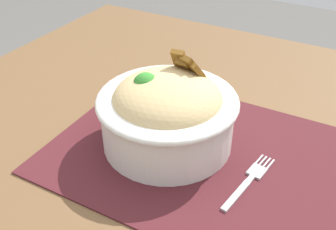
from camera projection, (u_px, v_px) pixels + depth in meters
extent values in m
cube|color=brown|center=(192.00, 160.00, 0.61)|extent=(1.04, 0.98, 0.03)
cylinder|color=brown|center=(121.00, 125.00, 1.31)|extent=(0.04, 0.04, 0.70)
cube|color=#47191E|center=(197.00, 154.00, 0.59)|extent=(0.44, 0.34, 0.00)
cylinder|color=silver|center=(168.00, 120.00, 0.60)|extent=(0.20, 0.20, 0.08)
torus|color=silver|center=(168.00, 100.00, 0.58)|extent=(0.21, 0.21, 0.01)
ellipsoid|color=tan|center=(168.00, 99.00, 0.58)|extent=(0.23, 0.23, 0.08)
sphere|color=#32812B|center=(172.00, 83.00, 0.57)|extent=(0.03, 0.03, 0.03)
sphere|color=#32812B|center=(146.00, 85.00, 0.56)|extent=(0.04, 0.04, 0.04)
sphere|color=#32812B|center=(170.00, 91.00, 0.55)|extent=(0.03, 0.03, 0.03)
cylinder|color=orange|center=(169.00, 92.00, 0.56)|extent=(0.03, 0.02, 0.01)
cylinder|color=orange|center=(167.00, 94.00, 0.55)|extent=(0.02, 0.04, 0.01)
cube|color=brown|center=(198.00, 73.00, 0.58)|extent=(0.03, 0.04, 0.04)
cube|color=brown|center=(193.00, 68.00, 0.59)|extent=(0.03, 0.05, 0.05)
cube|color=brown|center=(187.00, 67.00, 0.59)|extent=(0.02, 0.04, 0.04)
cube|color=brown|center=(181.00, 63.00, 0.60)|extent=(0.03, 0.04, 0.06)
cube|color=#B4B4B4|center=(236.00, 195.00, 0.52)|extent=(0.02, 0.07, 0.00)
cube|color=#B4B4B4|center=(251.00, 179.00, 0.55)|extent=(0.01, 0.01, 0.00)
cube|color=#B4B4B4|center=(257.00, 171.00, 0.56)|extent=(0.03, 0.03, 0.00)
cube|color=#B4B4B4|center=(270.00, 165.00, 0.57)|extent=(0.01, 0.02, 0.00)
cube|color=#B4B4B4|center=(267.00, 163.00, 0.57)|extent=(0.01, 0.02, 0.00)
cube|color=#B4B4B4|center=(263.00, 161.00, 0.58)|extent=(0.01, 0.02, 0.00)
cube|color=#B4B4B4|center=(259.00, 160.00, 0.58)|extent=(0.01, 0.02, 0.00)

